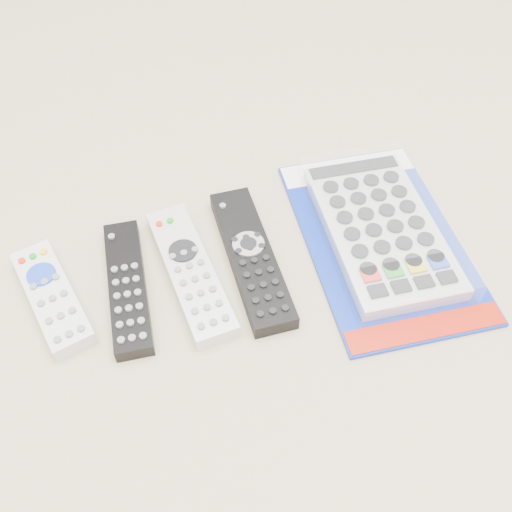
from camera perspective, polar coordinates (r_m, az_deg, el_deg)
name	(u,v)px	position (r m, az deg, el deg)	size (l,w,h in m)	color
remote_small_grey	(52,297)	(0.75, -19.73, -3.89)	(0.08, 0.17, 0.03)	silver
remote_slim_black	(128,287)	(0.73, -12.72, -3.00)	(0.08, 0.21, 0.02)	black
remote_silver_dvd	(190,272)	(0.73, -6.59, -1.57)	(0.06, 0.22, 0.02)	silver
remote_large_black	(251,257)	(0.74, -0.48, -0.12)	(0.08, 0.24, 0.03)	black
jumbo_remote_packaged	(381,228)	(0.78, 12.42, 2.74)	(0.25, 0.36, 0.04)	#0D2798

